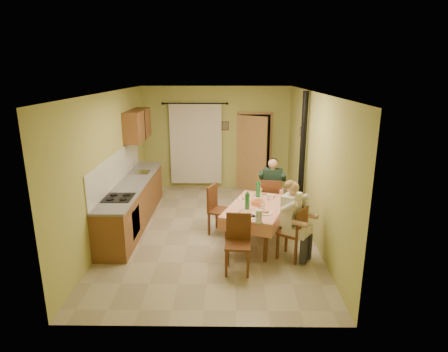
{
  "coord_description": "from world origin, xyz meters",
  "views": [
    {
      "loc": [
        0.33,
        -7.13,
        3.2
      ],
      "look_at": [
        0.25,
        0.1,
        1.15
      ],
      "focal_mm": 30.0,
      "sensor_mm": 36.0,
      "label": 1
    }
  ],
  "objects_px": {
    "chair_left": "(221,220)",
    "stove_flue": "(301,175)",
    "chair_right": "(292,243)",
    "man_far": "(272,183)",
    "chair_far": "(271,209)",
    "chair_near": "(238,255)",
    "dining_table": "(256,224)",
    "man_right": "(293,211)"
  },
  "relations": [
    {
      "from": "chair_far",
      "to": "man_far",
      "type": "height_order",
      "value": "man_far"
    },
    {
      "from": "chair_far",
      "to": "chair_near",
      "type": "height_order",
      "value": "chair_far"
    },
    {
      "from": "chair_right",
      "to": "man_far",
      "type": "height_order",
      "value": "man_far"
    },
    {
      "from": "chair_right",
      "to": "dining_table",
      "type": "bearing_deg",
      "value": 78.25
    },
    {
      "from": "dining_table",
      "to": "man_far",
      "type": "height_order",
      "value": "man_far"
    },
    {
      "from": "man_far",
      "to": "man_right",
      "type": "height_order",
      "value": "same"
    },
    {
      "from": "chair_far",
      "to": "chair_right",
      "type": "bearing_deg",
      "value": -71.97
    },
    {
      "from": "chair_near",
      "to": "stove_flue",
      "type": "xyz_separation_m",
      "value": [
        1.41,
        2.21,
        0.73
      ]
    },
    {
      "from": "chair_left",
      "to": "chair_right",
      "type": "bearing_deg",
      "value": 72.86
    },
    {
      "from": "chair_left",
      "to": "man_far",
      "type": "relative_size",
      "value": 0.72
    },
    {
      "from": "chair_far",
      "to": "dining_table",
      "type": "bearing_deg",
      "value": -99.09
    },
    {
      "from": "chair_far",
      "to": "man_far",
      "type": "xyz_separation_m",
      "value": [
        0.0,
        0.01,
        0.59
      ]
    },
    {
      "from": "dining_table",
      "to": "chair_left",
      "type": "bearing_deg",
      "value": 167.15
    },
    {
      "from": "man_far",
      "to": "stove_flue",
      "type": "distance_m",
      "value": 0.65
    },
    {
      "from": "chair_right",
      "to": "chair_near",
      "type": "bearing_deg",
      "value": 150.47
    },
    {
      "from": "chair_near",
      "to": "chair_right",
      "type": "distance_m",
      "value": 1.06
    },
    {
      "from": "chair_near",
      "to": "man_right",
      "type": "distance_m",
      "value": 1.21
    },
    {
      "from": "dining_table",
      "to": "chair_far",
      "type": "distance_m",
      "value": 1.12
    },
    {
      "from": "chair_far",
      "to": "chair_near",
      "type": "relative_size",
      "value": 1.03
    },
    {
      "from": "chair_right",
      "to": "man_far",
      "type": "bearing_deg",
      "value": 40.8
    },
    {
      "from": "chair_right",
      "to": "stove_flue",
      "type": "relative_size",
      "value": 0.34
    },
    {
      "from": "chair_left",
      "to": "man_far",
      "type": "bearing_deg",
      "value": 141.85
    },
    {
      "from": "chair_near",
      "to": "man_far",
      "type": "relative_size",
      "value": 0.69
    },
    {
      "from": "chair_far",
      "to": "stove_flue",
      "type": "xyz_separation_m",
      "value": [
        0.63,
        0.1,
        0.73
      ]
    },
    {
      "from": "chair_left",
      "to": "man_far",
      "type": "distance_m",
      "value": 1.39
    },
    {
      "from": "chair_far",
      "to": "man_right",
      "type": "distance_m",
      "value": 1.75
    },
    {
      "from": "chair_right",
      "to": "stove_flue",
      "type": "bearing_deg",
      "value": 20.41
    },
    {
      "from": "chair_left",
      "to": "man_right",
      "type": "height_order",
      "value": "man_right"
    },
    {
      "from": "chair_far",
      "to": "stove_flue",
      "type": "bearing_deg",
      "value": 20.89
    },
    {
      "from": "dining_table",
      "to": "chair_far",
      "type": "height_order",
      "value": "chair_far"
    },
    {
      "from": "chair_left",
      "to": "stove_flue",
      "type": "distance_m",
      "value": 2.0
    },
    {
      "from": "chair_right",
      "to": "stove_flue",
      "type": "height_order",
      "value": "stove_flue"
    },
    {
      "from": "chair_near",
      "to": "chair_right",
      "type": "height_order",
      "value": "chair_near"
    },
    {
      "from": "stove_flue",
      "to": "chair_near",
      "type": "bearing_deg",
      "value": -122.48
    },
    {
      "from": "dining_table",
      "to": "chair_near",
      "type": "distance_m",
      "value": 1.14
    },
    {
      "from": "chair_right",
      "to": "man_far",
      "type": "xyz_separation_m",
      "value": [
        -0.17,
        1.66,
        0.59
      ]
    },
    {
      "from": "chair_far",
      "to": "chair_near",
      "type": "distance_m",
      "value": 2.25
    },
    {
      "from": "dining_table",
      "to": "chair_near",
      "type": "relative_size",
      "value": 1.91
    },
    {
      "from": "dining_table",
      "to": "chair_far",
      "type": "relative_size",
      "value": 1.86
    },
    {
      "from": "chair_near",
      "to": "chair_right",
      "type": "xyz_separation_m",
      "value": [
        0.96,
        0.46,
        -0.0
      ]
    },
    {
      "from": "man_far",
      "to": "stove_flue",
      "type": "relative_size",
      "value": 0.5
    },
    {
      "from": "man_far",
      "to": "chair_right",
      "type": "bearing_deg",
      "value": -72.12
    }
  ]
}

